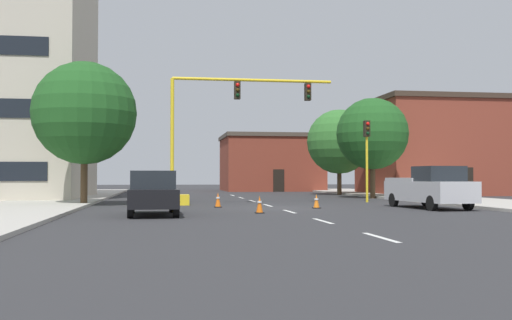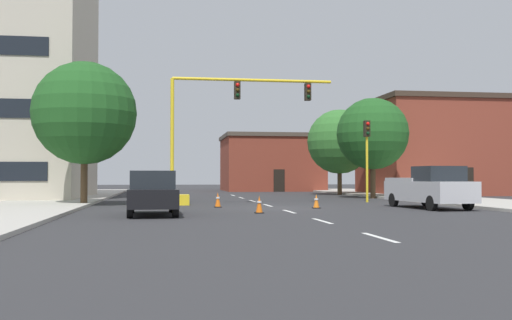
# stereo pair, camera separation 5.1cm
# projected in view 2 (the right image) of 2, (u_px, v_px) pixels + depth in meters

# --- Properties ---
(ground_plane) EXTENTS (160.00, 160.00, 0.00)m
(ground_plane) POSITION_uv_depth(u_px,v_px,m) (276.00, 208.00, 28.65)
(ground_plane) COLOR #2D2D30
(sidewalk_left) EXTENTS (6.00, 56.00, 0.14)m
(sidewalk_left) POSITION_uv_depth(u_px,v_px,m) (48.00, 201.00, 34.75)
(sidewalk_left) COLOR #B2ADA3
(sidewalk_left) RESTS_ON ground_plane
(sidewalk_right) EXTENTS (6.00, 56.00, 0.14)m
(sidewalk_right) POSITION_uv_depth(u_px,v_px,m) (438.00, 199.00, 38.37)
(sidewalk_right) COLOR #B2ADA3
(sidewalk_right) RESTS_ON ground_plane
(lane_stripe_seg_0) EXTENTS (0.16, 2.40, 0.01)m
(lane_stripe_seg_0) POSITION_uv_depth(u_px,v_px,m) (380.00, 237.00, 14.82)
(lane_stripe_seg_0) COLOR silver
(lane_stripe_seg_0) RESTS_ON ground_plane
(lane_stripe_seg_1) EXTENTS (0.16, 2.40, 0.01)m
(lane_stripe_seg_1) POSITION_uv_depth(u_px,v_px,m) (322.00, 221.00, 20.25)
(lane_stripe_seg_1) COLOR silver
(lane_stripe_seg_1) RESTS_ON ground_plane
(lane_stripe_seg_2) EXTENTS (0.16, 2.40, 0.01)m
(lane_stripe_seg_2) POSITION_uv_depth(u_px,v_px,m) (289.00, 211.00, 25.69)
(lane_stripe_seg_2) COLOR silver
(lane_stripe_seg_2) RESTS_ON ground_plane
(lane_stripe_seg_3) EXTENTS (0.16, 2.40, 0.01)m
(lane_stripe_seg_3) POSITION_uv_depth(u_px,v_px,m) (268.00, 205.00, 31.12)
(lane_stripe_seg_3) COLOR silver
(lane_stripe_seg_3) RESTS_ON ground_plane
(lane_stripe_seg_4) EXTENTS (0.16, 2.40, 0.01)m
(lane_stripe_seg_4) POSITION_uv_depth(u_px,v_px,m) (253.00, 201.00, 36.56)
(lane_stripe_seg_4) COLOR silver
(lane_stripe_seg_4) RESTS_ON ground_plane
(lane_stripe_seg_5) EXTENTS (0.16, 2.40, 0.01)m
(lane_stripe_seg_5) POSITION_uv_depth(u_px,v_px,m) (241.00, 198.00, 42.00)
(lane_stripe_seg_5) COLOR silver
(lane_stripe_seg_5) RESTS_ON ground_plane
(lane_stripe_seg_6) EXTENTS (0.16, 2.40, 0.01)m
(lane_stripe_seg_6) POSITION_uv_depth(u_px,v_px,m) (233.00, 195.00, 47.43)
(lane_stripe_seg_6) COLOR silver
(lane_stripe_seg_6) RESTS_ON ground_plane
(building_brick_center) EXTENTS (10.19, 9.66, 5.86)m
(building_brick_center) POSITION_uv_depth(u_px,v_px,m) (271.00, 163.00, 62.98)
(building_brick_center) COLOR brown
(building_brick_center) RESTS_ON ground_plane
(building_row_right) EXTENTS (11.40, 10.16, 7.92)m
(building_row_right) POSITION_uv_depth(u_px,v_px,m) (437.00, 147.00, 49.97)
(building_row_right) COLOR brown
(building_row_right) RESTS_ON ground_plane
(traffic_signal_gantry) EXTENTS (9.60, 1.20, 6.83)m
(traffic_signal_gantry) POSITION_uv_depth(u_px,v_px,m) (196.00, 162.00, 31.74)
(traffic_signal_gantry) COLOR yellow
(traffic_signal_gantry) RESTS_ON ground_plane
(traffic_light_pole_right) EXTENTS (0.32, 0.47, 4.80)m
(traffic_light_pole_right) POSITION_uv_depth(u_px,v_px,m) (367.00, 142.00, 34.96)
(traffic_light_pole_right) COLOR yellow
(traffic_light_pole_right) RESTS_ON ground_plane
(tree_right_far) EXTENTS (5.26, 5.26, 6.99)m
(tree_right_far) POSITION_uv_depth(u_px,v_px,m) (340.00, 142.00, 48.62)
(tree_right_far) COLOR #4C3823
(tree_right_far) RESTS_ON ground_plane
(tree_left_near) EXTENTS (5.38, 5.38, 7.51)m
(tree_left_near) POSITION_uv_depth(u_px,v_px,m) (85.00, 113.00, 31.05)
(tree_left_near) COLOR #4C3823
(tree_left_near) RESTS_ON ground_plane
(tree_right_mid) EXTENTS (4.97, 4.97, 6.96)m
(tree_right_mid) POSITION_uv_depth(u_px,v_px,m) (373.00, 134.00, 41.22)
(tree_right_mid) COLOR #4C3823
(tree_right_mid) RESTS_ON ground_plane
(pickup_truck_silver) EXTENTS (2.46, 5.55, 1.99)m
(pickup_truck_silver) POSITION_uv_depth(u_px,v_px,m) (429.00, 188.00, 28.15)
(pickup_truck_silver) COLOR #BCBCC1
(pickup_truck_silver) RESTS_ON ground_plane
(sedan_black_near_left) EXTENTS (2.01, 4.57, 1.74)m
(sedan_black_near_left) POSITION_uv_depth(u_px,v_px,m) (152.00, 193.00, 23.33)
(sedan_black_near_left) COLOR black
(sedan_black_near_left) RESTS_ON ground_plane
(traffic_cone_roadside_a) EXTENTS (0.36, 0.36, 0.68)m
(traffic_cone_roadside_a) POSITION_uv_depth(u_px,v_px,m) (316.00, 201.00, 28.27)
(traffic_cone_roadside_a) COLOR black
(traffic_cone_roadside_a) RESTS_ON ground_plane
(traffic_cone_roadside_b) EXTENTS (0.36, 0.36, 0.73)m
(traffic_cone_roadside_b) POSITION_uv_depth(u_px,v_px,m) (259.00, 205.00, 24.49)
(traffic_cone_roadside_b) COLOR black
(traffic_cone_roadside_b) RESTS_ON ground_plane
(traffic_cone_roadside_c) EXTENTS (0.36, 0.36, 0.74)m
(traffic_cone_roadside_c) POSITION_uv_depth(u_px,v_px,m) (218.00, 200.00, 29.15)
(traffic_cone_roadside_c) COLOR black
(traffic_cone_roadside_c) RESTS_ON ground_plane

